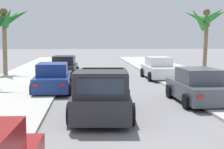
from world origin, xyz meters
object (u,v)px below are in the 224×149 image
object	(u,v)px
car_left_mid	(64,67)
car_right_near	(197,87)
pickup_truck	(102,95)
car_right_mid	(53,79)
palm_tree_left_mid	(205,20)
car_left_near	(159,69)
palm_tree_right_mid	(4,20)

from	to	relation	value
car_left_mid	car_right_near	bearing A→B (deg)	-58.25
pickup_truck	car_left_mid	bearing A→B (deg)	99.76
pickup_truck	car_right_mid	distance (m)	6.24
car_left_mid	palm_tree_left_mid	distance (m)	11.34
car_right_mid	palm_tree_left_mid	bearing A→B (deg)	34.42
pickup_truck	car_left_mid	world-z (taller)	pickup_truck
car_left_mid	pickup_truck	bearing A→B (deg)	-80.24
pickup_truck	car_left_near	world-z (taller)	pickup_truck
car_left_mid	car_right_mid	bearing A→B (deg)	-91.18
car_left_mid	palm_tree_left_mid	bearing A→B (deg)	2.28
pickup_truck	palm_tree_right_mid	size ratio (longest dim) A/B	1.03
car_right_near	car_left_mid	xyz separation A→B (m)	(-6.55, 10.58, 0.00)
palm_tree_right_mid	pickup_truck	bearing A→B (deg)	-64.41
car_right_near	car_left_mid	world-z (taller)	same
car_right_near	pickup_truck	bearing A→B (deg)	-152.66
pickup_truck	car_right_near	world-z (taller)	pickup_truck
pickup_truck	car_left_near	distance (m)	11.89
palm_tree_left_mid	palm_tree_right_mid	size ratio (longest dim) A/B	1.00
car_left_mid	palm_tree_right_mid	xyz separation A→B (m)	(-4.50, 1.18, 3.49)
car_right_near	car_left_mid	size ratio (longest dim) A/B	0.99
car_right_mid	palm_tree_right_mid	world-z (taller)	palm_tree_right_mid
car_left_mid	palm_tree_right_mid	bearing A→B (deg)	165.32
pickup_truck	car_right_near	bearing A→B (deg)	27.34
car_left_near	car_right_mid	distance (m)	8.62
car_left_near	car_left_mid	world-z (taller)	same
car_right_near	palm_tree_right_mid	xyz separation A→B (m)	(-11.05, 11.76, 3.49)
car_right_near	palm_tree_right_mid	distance (m)	16.51
car_left_mid	palm_tree_left_mid	xyz separation A→B (m)	(10.77, 0.43, 3.50)
pickup_truck	palm_tree_right_mid	world-z (taller)	palm_tree_right_mid
pickup_truck	palm_tree_left_mid	xyz separation A→B (m)	(8.56, 13.26, 3.42)
car_left_near	car_right_mid	bearing A→B (deg)	-142.60
pickup_truck	car_right_near	distance (m)	4.89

